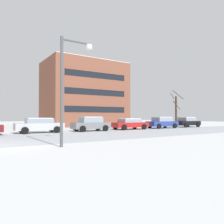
# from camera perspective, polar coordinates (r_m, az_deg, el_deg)

# --- Properties ---
(ground_plane) EXTENTS (120.00, 120.00, 0.00)m
(ground_plane) POSITION_cam_1_polar(r_m,az_deg,el_deg) (13.71, -25.52, -7.63)
(ground_plane) COLOR white
(street_lamp) EXTENTS (1.84, 0.36, 5.76)m
(street_lamp) POSITION_cam_1_polar(r_m,az_deg,el_deg) (12.24, -11.14, 8.04)
(street_lamp) COLOR #4C4F54
(street_lamp) RESTS_ON ground
(parked_car_silver) EXTENTS (4.50, 2.18, 1.43)m
(parked_car_silver) POSITION_cam_1_polar(r_m,az_deg,el_deg) (22.58, -17.87, -3.17)
(parked_car_silver) COLOR silver
(parked_car_silver) RESTS_ON ground
(parked_car_gray) EXTENTS (4.08, 2.12, 1.54)m
(parked_car_gray) POSITION_cam_1_polar(r_m,az_deg,el_deg) (24.20, -5.37, -2.98)
(parked_car_gray) COLOR slate
(parked_car_gray) RESTS_ON ground
(parked_car_red) EXTENTS (4.47, 2.31, 1.31)m
(parked_car_red) POSITION_cam_1_polar(r_m,az_deg,el_deg) (27.21, 4.47, -2.96)
(parked_car_red) COLOR red
(parked_car_red) RESTS_ON ground
(parked_car_blue) EXTENTS (4.29, 2.20, 1.49)m
(parked_car_blue) POSITION_cam_1_polar(r_m,az_deg,el_deg) (30.66, 12.52, -2.59)
(parked_car_blue) COLOR #283D93
(parked_car_blue) RESTS_ON ground
(parked_car_black) EXTENTS (3.92, 2.22, 1.45)m
(parked_car_black) POSITION_cam_1_polar(r_m,az_deg,el_deg) (34.81, 18.37, -2.40)
(parked_car_black) COLOR black
(parked_car_black) RESTS_ON ground
(tree_far_mid) EXTENTS (1.60, 2.05, 5.51)m
(tree_far_mid) POSITION_cam_1_polar(r_m,az_deg,el_deg) (36.02, 15.85, 0.48)
(tree_far_mid) COLOR #423326
(tree_far_mid) RESTS_ON ground
(building_far_right) EXTENTS (12.82, 8.46, 10.52)m
(building_far_right) POSITION_cam_1_polar(r_m,az_deg,el_deg) (38.18, -6.95, 4.48)
(building_far_right) COLOR brown
(building_far_right) RESTS_ON ground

